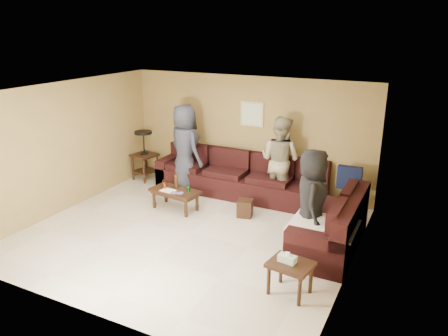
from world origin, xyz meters
name	(u,v)px	position (x,y,z in m)	size (l,w,h in m)	color
room	(187,142)	(0.00, 0.00, 1.66)	(5.60, 5.50, 2.50)	beige
sectional_sofa	(265,195)	(0.81, 1.52, 0.33)	(4.65, 2.90, 0.97)	black
coffee_table	(175,193)	(-0.80, 0.79, 0.35)	(1.04, 0.61, 0.69)	#311C10
end_table_left	(144,155)	(-2.40, 1.97, 0.61)	(0.62, 0.62, 1.17)	#311C10
side_table_right	(290,267)	(2.14, -0.95, 0.41)	(0.63, 0.54, 0.62)	#311C10
waste_bin	(245,208)	(0.58, 1.10, 0.17)	(0.28, 0.28, 0.33)	#311C10
wall_art	(252,114)	(0.10, 2.48, 1.70)	(0.52, 0.04, 0.52)	#CFBB81
person_left	(185,148)	(-1.19, 1.84, 0.95)	(0.93, 0.61, 1.91)	#323545
person_middle	(280,160)	(0.90, 2.08, 0.90)	(0.88, 0.68, 1.80)	tan
person_right	(312,200)	(2.02, 0.43, 0.84)	(0.83, 0.54, 1.69)	black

